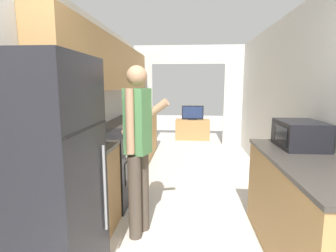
{
  "coord_description": "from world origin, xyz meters",
  "views": [
    {
      "loc": [
        0.03,
        -1.08,
        1.56
      ],
      "look_at": [
        -0.27,
        2.66,
        0.95
      ],
      "focal_mm": 28.0,
      "sensor_mm": 36.0,
      "label": 1
    }
  ],
  "objects": [
    {
      "name": "tv_cabinet",
      "position": [
        0.14,
        6.26,
        0.28
      ],
      "size": [
        0.95,
        0.42,
        0.57
      ],
      "color": "#B2844C",
      "rests_on": "ground_plane"
    },
    {
      "name": "counter_right",
      "position": [
        1.05,
        1.1,
        0.47
      ],
      "size": [
        0.62,
        1.71,
        0.93
      ],
      "color": "#B2844C",
      "rests_on": "ground_plane"
    },
    {
      "name": "wall_left",
      "position": [
        -1.29,
        2.6,
        1.52
      ],
      "size": [
        0.38,
        7.94,
        2.5
      ],
      "color": "silver",
      "rests_on": "ground_plane"
    },
    {
      "name": "wall_far_with_doorway",
      "position": [
        0.0,
        5.57,
        1.45
      ],
      "size": [
        3.1,
        0.06,
        2.5
      ],
      "color": "silver",
      "rests_on": "ground_plane"
    },
    {
      "name": "television",
      "position": [
        0.14,
        6.21,
        0.76
      ],
      "size": [
        0.6,
        0.16,
        0.4
      ],
      "color": "black",
      "rests_on": "tv_cabinet"
    },
    {
      "name": "counter_left",
      "position": [
        -1.05,
        3.32,
        0.47
      ],
      "size": [
        0.62,
        4.24,
        0.93
      ],
      "color": "#B2844C",
      "rests_on": "ground_plane"
    },
    {
      "name": "refrigerator",
      "position": [
        -1.0,
        0.61,
        0.88
      ],
      "size": [
        0.73,
        0.74,
        1.75
      ],
      "color": "black",
      "rests_on": "ground_plane"
    },
    {
      "name": "microwave",
      "position": [
        1.13,
        1.57,
        1.06
      ],
      "size": [
        0.4,
        0.53,
        0.27
      ],
      "color": "black",
      "rests_on": "counter_right"
    },
    {
      "name": "range_oven",
      "position": [
        -1.04,
        2.15,
        0.47
      ],
      "size": [
        0.66,
        0.78,
        1.07
      ],
      "color": "black",
      "rests_on": "ground_plane"
    },
    {
      "name": "person",
      "position": [
        -0.47,
        1.44,
        0.94
      ],
      "size": [
        0.55,
        0.45,
        1.74
      ],
      "rotation": [
        0.0,
        0.0,
        1.25
      ],
      "color": "#4C4238",
      "rests_on": "ground_plane"
    },
    {
      "name": "wall_right",
      "position": [
        1.38,
        2.17,
        1.25
      ],
      "size": [
        0.06,
        7.94,
        2.5
      ],
      "color": "silver",
      "rests_on": "ground_plane"
    }
  ]
}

